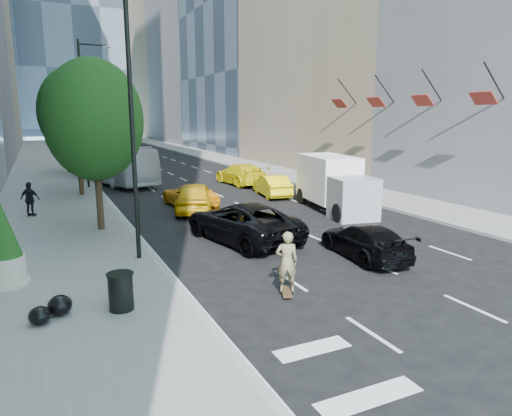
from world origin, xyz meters
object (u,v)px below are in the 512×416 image
black_sedan_lincoln (242,222)px  planter_shrub (3,244)px  skateboarder (287,266)px  black_sedan_mercedes (365,241)px  trash_can (121,292)px  city_bus (112,163)px  box_truck (334,183)px

black_sedan_lincoln → planter_shrub: 8.89m
skateboarder → planter_shrub: bearing=-5.2°
black_sedan_mercedes → trash_can: bearing=13.5°
trash_can → city_bus: bearing=82.3°
box_truck → planter_shrub: (-15.69, -5.54, -0.06)m
city_bus → box_truck: city_bus is taller
city_bus → planter_shrub: 22.53m
black_sedan_lincoln → skateboarder: bearing=66.8°
black_sedan_lincoln → trash_can: 7.86m
black_sedan_mercedes → planter_shrub: size_ratio=1.61×
trash_can → box_truck: bearing=34.5°
black_sedan_lincoln → planter_shrub: (-8.64, -2.00, 0.63)m
black_sedan_mercedes → planter_shrub: bearing=-4.3°
black_sedan_lincoln → trash_can: bearing=30.5°
black_sedan_lincoln → city_bus: bearing=-94.8°
black_sedan_lincoln → box_truck: box_truck is taller
city_bus → skateboarder: bearing=-101.0°
planter_shrub → black_sedan_lincoln: bearing=13.0°
black_sedan_lincoln → city_bus: 19.82m
skateboarder → box_truck: 12.61m
city_bus → black_sedan_mercedes: bearing=-90.4°
skateboarder → black_sedan_mercedes: bearing=-132.8°
black_sedan_mercedes → city_bus: 24.34m
skateboarder → city_bus: (-1.24, 25.64, 0.65)m
city_bus → box_truck: 18.71m
city_bus → planter_shrub: (-6.20, -21.66, -0.11)m
black_sedan_lincoln → box_truck: 7.91m
skateboarder → black_sedan_mercedes: size_ratio=0.42×
skateboarder → box_truck: (8.25, 9.52, 0.60)m
box_truck → planter_shrub: 16.64m
black_sedan_lincoln → black_sedan_mercedes: black_sedan_lincoln is taller
box_truck → skateboarder: bearing=-121.2°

